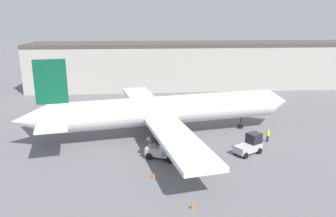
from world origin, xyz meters
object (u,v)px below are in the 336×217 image
(safety_cone_near, at_px, (192,206))
(baggage_tug, at_px, (250,145))
(airplane, at_px, (161,111))
(ground_crew_worker, at_px, (268,135))
(belt_loader_truck, at_px, (164,149))
(safety_cone_far, at_px, (154,175))

(safety_cone_near, bearing_deg, baggage_tug, 52.17)
(airplane, bearing_deg, ground_crew_worker, -24.18)
(ground_crew_worker, height_order, belt_loader_truck, belt_loader_truck)
(baggage_tug, height_order, safety_cone_far, baggage_tug)
(baggage_tug, bearing_deg, ground_crew_worker, 14.31)
(ground_crew_worker, relative_size, safety_cone_near, 3.10)
(baggage_tug, height_order, belt_loader_truck, belt_loader_truck)
(safety_cone_near, bearing_deg, safety_cone_far, 117.20)
(safety_cone_near, bearing_deg, ground_crew_worker, 50.21)
(airplane, distance_m, safety_cone_near, 17.77)
(ground_crew_worker, bearing_deg, safety_cone_far, 64.65)
(safety_cone_far, bearing_deg, airplane, 82.45)
(baggage_tug, relative_size, safety_cone_near, 6.65)
(airplane, xyz_separation_m, baggage_tug, (9.81, -6.60, -2.41))
(ground_crew_worker, bearing_deg, safety_cone_near, 84.95)
(belt_loader_truck, relative_size, safety_cone_near, 6.93)
(ground_crew_worker, xyz_separation_m, safety_cone_far, (-14.85, -8.54, -0.63))
(ground_crew_worker, bearing_deg, belt_loader_truck, 52.18)
(safety_cone_near, xyz_separation_m, safety_cone_far, (-2.95, 5.74, 0.00))
(baggage_tug, distance_m, safety_cone_far, 12.47)
(safety_cone_near, bearing_deg, belt_loader_truck, 98.96)
(airplane, xyz_separation_m, safety_cone_far, (-1.55, -11.68, -3.19))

